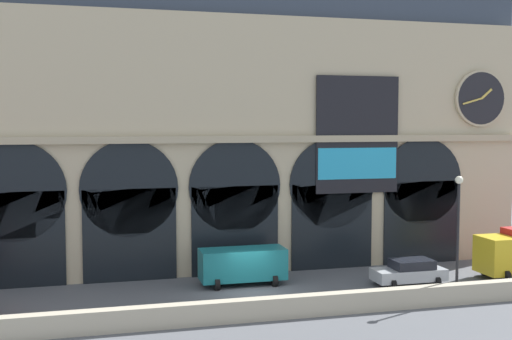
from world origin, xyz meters
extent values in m
plane|color=#54565B|center=(0.00, 0.00, 0.00)|extent=(200.00, 200.00, 0.00)
cube|color=#B2A891|center=(0.00, -4.72, 0.55)|extent=(90.00, 0.70, 1.09)
cube|color=#BCAD8C|center=(0.00, 7.29, 8.37)|extent=(41.48, 4.58, 16.75)
cube|color=black|center=(-13.38, 4.95, 2.89)|extent=(5.72, 0.20, 5.77)
cylinder|color=black|center=(-13.38, 4.95, 5.77)|extent=(6.02, 0.20, 6.02)
cube|color=black|center=(-6.69, 4.95, 2.89)|extent=(5.72, 0.20, 5.77)
cylinder|color=black|center=(-6.69, 4.95, 5.77)|extent=(6.02, 0.20, 6.02)
cube|color=black|center=(0.00, 4.95, 2.89)|extent=(5.72, 0.20, 5.77)
cylinder|color=black|center=(0.00, 4.95, 5.77)|extent=(6.02, 0.20, 6.02)
cube|color=black|center=(6.69, 4.95, 2.89)|extent=(5.72, 0.20, 5.77)
cylinder|color=black|center=(6.69, 4.95, 5.77)|extent=(6.02, 0.20, 6.02)
cube|color=black|center=(13.38, 4.95, 2.89)|extent=(5.72, 0.20, 5.77)
cylinder|color=black|center=(13.38, 4.95, 5.77)|extent=(6.02, 0.20, 6.02)
cylinder|color=#BCAD8C|center=(17.79, 4.85, 11.56)|extent=(3.98, 0.25, 3.98)
cylinder|color=black|center=(17.79, 4.73, 11.56)|extent=(3.68, 0.06, 3.68)
cube|color=gold|center=(18.18, 4.67, 11.89)|extent=(0.88, 0.04, 0.78)
cube|color=gold|center=(17.04, 4.65, 11.36)|extent=(1.54, 0.04, 0.53)
cube|color=black|center=(8.42, 4.83, 9.04)|extent=(5.90, 0.12, 7.85)
cube|color=#26A5D8|center=(8.42, 4.75, 7.11)|extent=(5.66, 0.04, 2.10)
cube|color=tan|center=(0.00, 4.85, 8.78)|extent=(41.48, 0.50, 0.44)
cube|color=#19727A|center=(-0.15, 2.31, 1.27)|extent=(5.20, 2.00, 1.86)
cylinder|color=black|center=(-1.92, 1.41, 0.34)|extent=(0.28, 0.68, 0.68)
cylinder|color=black|center=(-1.92, 3.21, 0.34)|extent=(0.28, 0.68, 0.68)
cylinder|color=black|center=(1.62, 1.41, 0.34)|extent=(0.28, 0.68, 0.68)
cylinder|color=black|center=(1.62, 3.21, 0.34)|extent=(0.28, 0.68, 0.68)
cube|color=#ADB2B7|center=(9.57, -0.37, 0.65)|extent=(4.40, 1.80, 0.70)
cube|color=black|center=(9.79, -0.37, 1.27)|extent=(2.46, 1.62, 0.55)
cylinder|color=black|center=(8.12, -1.18, 0.30)|extent=(0.28, 0.60, 0.60)
cylinder|color=black|center=(8.12, 0.44, 0.30)|extent=(0.28, 0.60, 0.60)
cylinder|color=black|center=(11.02, -1.18, 0.30)|extent=(0.28, 0.60, 0.60)
cylinder|color=black|center=(11.02, 0.44, 0.30)|extent=(0.28, 0.60, 0.60)
cube|color=gold|center=(15.55, -0.62, 1.57)|extent=(2.00, 2.30, 2.30)
cylinder|color=black|center=(15.45, -1.65, 0.42)|extent=(0.28, 0.84, 0.84)
cylinder|color=black|center=(15.45, 0.42, 0.42)|extent=(0.28, 0.84, 0.84)
cylinder|color=black|center=(10.62, -3.92, 3.25)|extent=(0.16, 0.16, 6.50)
sphere|color=#F2EDCC|center=(10.62, -3.92, 6.68)|extent=(0.44, 0.44, 0.44)
camera|label=1|loc=(-9.12, -34.69, 9.76)|focal=44.58mm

